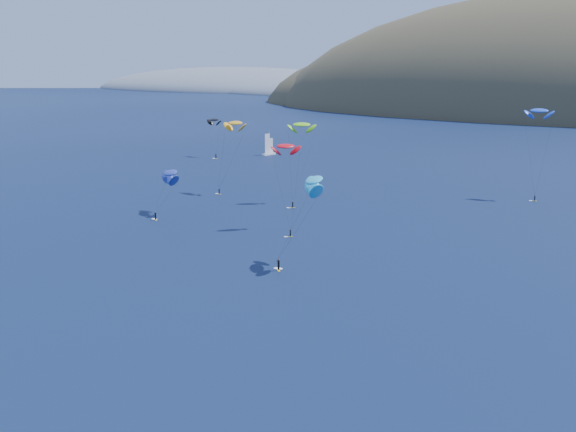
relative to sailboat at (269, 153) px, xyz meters
The scene contains 9 objects.
headland 640.58m from the sailboat, 124.35° to the left, with size 460.00×250.00×60.00m.
sailboat is the anchor object (origin of this frame).
kitesurfer_1 93.14m from the sailboat, 63.10° to the right, with size 8.18×7.08×22.46m.
kitesurfer_3 108.53m from the sailboat, 52.28° to the right, with size 7.89×12.77×23.15m.
kitesurfer_4 128.10m from the sailboat, 20.83° to the right, with size 8.00×7.41×26.54m.
kitesurfer_5 174.58m from the sailboat, 54.29° to the right, with size 9.93×13.11×19.26m.
kitesurfer_9 140.64m from the sailboat, 55.47° to the right, with size 9.80×11.67×20.85m.
kitesurfer_10 124.09m from the sailboat, 68.57° to the right, with size 10.69×14.44×13.09m.
kitesurfer_12 25.67m from the sailboat, 135.42° to the right, with size 9.27×8.20×16.48m.
Camera 1 is at (90.81, -48.30, 39.09)m, focal length 50.00 mm.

